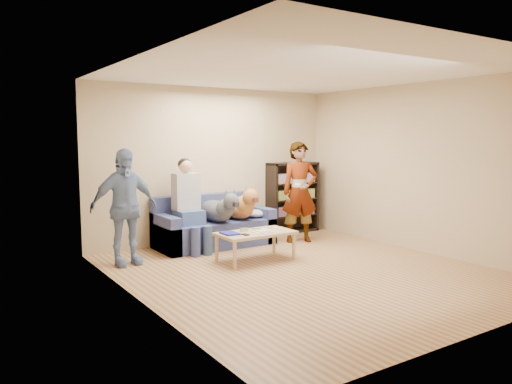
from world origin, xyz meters
TOP-DOWN VIEW (x-y plane):
  - ground at (0.00, 0.00)m, footprint 5.00×5.00m
  - ceiling at (0.00, 0.00)m, footprint 5.00×5.00m
  - wall_back at (0.00, 2.50)m, footprint 4.50×0.00m
  - wall_front at (0.00, -2.50)m, footprint 4.50×0.00m
  - wall_left at (-2.25, 0.00)m, footprint 0.00×5.00m
  - wall_right at (2.25, 0.00)m, footprint 0.00×5.00m
  - blanket at (0.48, 1.93)m, footprint 0.36×0.30m
  - person_standing_right at (1.11, 1.55)m, footprint 0.72×0.59m
  - person_standing_left at (-1.87, 1.67)m, footprint 0.97×0.46m
  - held_controller at (0.91, 1.35)m, footprint 0.04×0.12m
  - notebook_blue at (-0.62, 0.92)m, footprint 0.20×0.26m
  - papers at (-0.17, 0.77)m, footprint 0.26×0.20m
  - magazine at (-0.14, 0.79)m, footprint 0.22×0.17m
  - camera_silver at (-0.34, 0.99)m, footprint 0.11×0.06m
  - controller_a at (0.06, 0.97)m, footprint 0.04×0.13m
  - controller_b at (0.14, 0.89)m, footprint 0.09×0.06m
  - headphone_cup_a at (-0.02, 0.85)m, footprint 0.07×0.07m
  - headphone_cup_b at (-0.02, 0.93)m, footprint 0.07×0.07m
  - pen_orange at (-0.24, 0.71)m, footprint 0.13×0.06m
  - pen_black at (-0.10, 1.05)m, footprint 0.13×0.08m
  - wallet at (-0.47, 0.75)m, footprint 0.07×0.12m
  - sofa at (-0.25, 2.10)m, footprint 1.90×0.85m
  - person_seated at (-0.74, 1.97)m, footprint 0.40×0.73m
  - dog_gray at (-0.28, 1.86)m, footprint 0.39×1.24m
  - dog_tan at (0.14, 1.94)m, footprint 0.42×1.17m
  - coffee_table at (-0.22, 0.87)m, footprint 1.10×0.60m
  - bookshelf at (1.55, 2.33)m, footprint 1.00×0.34m

SIDE VIEW (x-z plane):
  - ground at x=0.00m, z-range 0.00..0.00m
  - sofa at x=-0.25m, z-range -0.13..0.69m
  - coffee_table at x=-0.22m, z-range 0.16..0.58m
  - pen_orange at x=-0.24m, z-range 0.42..0.43m
  - pen_black at x=-0.10m, z-range 0.42..0.43m
  - papers at x=-0.17m, z-range 0.42..0.43m
  - wallet at x=-0.47m, z-range 0.42..0.43m
  - headphone_cup_a at x=-0.02m, z-range 0.42..0.44m
  - headphone_cup_b at x=-0.02m, z-range 0.42..0.44m
  - notebook_blue at x=-0.62m, z-range 0.42..0.45m
  - controller_a at x=0.06m, z-range 0.42..0.45m
  - controller_b at x=0.14m, z-range 0.42..0.45m
  - magazine at x=-0.14m, z-range 0.43..0.45m
  - camera_silver at x=-0.34m, z-range 0.42..0.47m
  - blanket at x=0.48m, z-range 0.43..0.55m
  - dog_gray at x=-0.28m, z-range 0.34..0.91m
  - dog_tan at x=0.14m, z-range 0.34..0.94m
  - bookshelf at x=1.55m, z-range 0.03..1.33m
  - person_seated at x=-0.74m, z-range 0.04..1.51m
  - person_standing_left at x=-1.87m, z-range 0.00..1.62m
  - person_standing_right at x=1.11m, z-range 0.00..1.69m
  - held_controller at x=0.91m, z-range 0.99..1.02m
  - wall_back at x=0.00m, z-range -0.95..3.55m
  - wall_front at x=0.00m, z-range -0.95..3.55m
  - wall_left at x=-2.25m, z-range -1.20..3.80m
  - wall_right at x=2.25m, z-range -1.20..3.80m
  - ceiling at x=0.00m, z-range 2.60..2.60m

